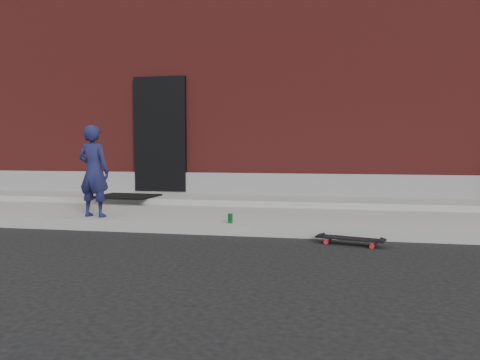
# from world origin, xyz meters

# --- Properties ---
(ground) EXTENTS (80.00, 80.00, 0.00)m
(ground) POSITION_xyz_m (0.00, 0.00, 0.00)
(ground) COLOR black
(ground) RESTS_ON ground
(sidewalk) EXTENTS (20.00, 3.00, 0.15)m
(sidewalk) POSITION_xyz_m (0.00, 1.50, 0.07)
(sidewalk) COLOR gray
(sidewalk) RESTS_ON ground
(apron) EXTENTS (20.00, 1.20, 0.10)m
(apron) POSITION_xyz_m (0.00, 2.40, 0.20)
(apron) COLOR gray
(apron) RESTS_ON sidewalk
(building) EXTENTS (20.00, 8.10, 5.00)m
(building) POSITION_xyz_m (-0.00, 6.99, 2.50)
(building) COLOR #5C1B19
(building) RESTS_ON ground
(child) EXTENTS (0.52, 0.38, 1.31)m
(child) POSITION_xyz_m (-2.62, 0.30, 0.80)
(child) COLOR #16183E
(child) RESTS_ON sidewalk
(skateboard) EXTENTS (0.79, 0.39, 0.09)m
(skateboard) POSITION_xyz_m (0.93, -0.30, 0.07)
(skateboard) COLOR red
(skateboard) RESTS_ON ground
(soda_can) EXTENTS (0.08, 0.08, 0.13)m
(soda_can) POSITION_xyz_m (-0.59, 0.10, 0.21)
(soda_can) COLOR #198040
(soda_can) RESTS_ON sidewalk
(doormat) EXTENTS (1.09, 0.91, 0.03)m
(doormat) POSITION_xyz_m (-2.90, 2.00, 0.26)
(doormat) COLOR black
(doormat) RESTS_ON apron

